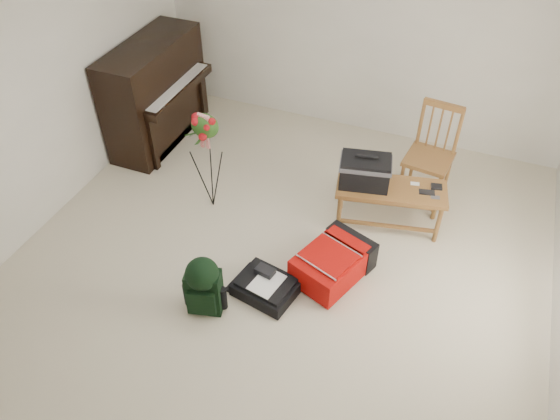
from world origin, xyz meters
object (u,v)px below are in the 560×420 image
at_px(dining_chair, 430,155).
at_px(red_suitcase, 335,259).
at_px(black_duffel, 266,286).
at_px(green_backpack, 203,284).
at_px(flower_stand, 209,162).
at_px(piano, 156,95).
at_px(bench, 374,174).

height_order(dining_chair, red_suitcase, dining_chair).
distance_m(black_duffel, green_backpack, 0.62).
bearing_deg(black_duffel, dining_chair, 72.97).
xyz_separation_m(dining_chair, flower_stand, (-2.08, -1.04, 0.05)).
bearing_deg(red_suitcase, piano, 173.59).
distance_m(piano, green_backpack, 2.88).
bearing_deg(dining_chair, piano, -171.19).
height_order(black_duffel, flower_stand, flower_stand).
bearing_deg(bench, flower_stand, -177.87).
distance_m(bench, black_duffel, 1.55).
bearing_deg(black_duffel, piano, 151.32).
distance_m(black_duffel, flower_stand, 1.46).
height_order(piano, black_duffel, piano).
bearing_deg(piano, green_backpack, -51.34).
bearing_deg(black_duffel, flower_stand, 149.32).
distance_m(red_suitcase, green_backpack, 1.27).
bearing_deg(black_duffel, green_backpack, -127.69).
xyz_separation_m(bench, flower_stand, (-1.63, -0.41, -0.02)).
distance_m(piano, bench, 2.88).
relative_size(dining_chair, black_duffel, 1.76).
bearing_deg(flower_stand, green_backpack, -56.07).
bearing_deg(green_backpack, bench, 44.93).
relative_size(dining_chair, green_backpack, 1.79).
relative_size(black_duffel, green_backpack, 1.02).
xyz_separation_m(piano, bench, (2.83, -0.53, -0.00)).
height_order(piano, dining_chair, piano).
bearing_deg(piano, flower_stand, -38.21).
xyz_separation_m(bench, red_suitcase, (-0.11, -0.85, -0.43)).
bearing_deg(dining_chair, black_duffel, -111.34).
xyz_separation_m(black_duffel, flower_stand, (-1.02, 0.92, 0.49)).
bearing_deg(green_backpack, red_suitcase, 28.87).
height_order(bench, flower_stand, flower_stand).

